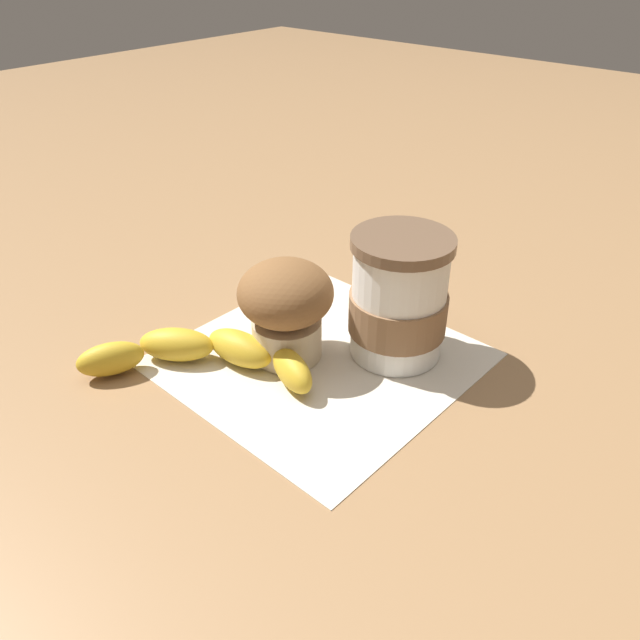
% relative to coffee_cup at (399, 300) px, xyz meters
% --- Properties ---
extents(ground_plane, '(3.00, 3.00, 0.00)m').
position_rel_coffee_cup_xyz_m(ground_plane, '(0.06, -0.04, -0.06)').
color(ground_plane, '#936D47').
extents(paper_napkin, '(0.25, 0.25, 0.00)m').
position_rel_coffee_cup_xyz_m(paper_napkin, '(0.06, -0.04, -0.06)').
color(paper_napkin, beige).
rests_on(paper_napkin, ground_plane).
extents(coffee_cup, '(0.09, 0.09, 0.12)m').
position_rel_coffee_cup_xyz_m(coffee_cup, '(0.00, 0.00, 0.00)').
color(coffee_cup, white).
rests_on(coffee_cup, paper_napkin).
extents(muffin, '(0.09, 0.09, 0.09)m').
position_rel_coffee_cup_xyz_m(muffin, '(0.07, -0.07, -0.00)').
color(muffin, beige).
rests_on(muffin, paper_napkin).
extents(banana, '(0.15, 0.19, 0.03)m').
position_rel_coffee_cup_xyz_m(banana, '(0.13, -0.11, -0.04)').
color(banana, gold).
rests_on(banana, paper_napkin).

